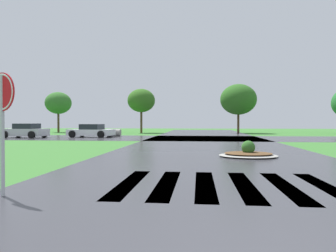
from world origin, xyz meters
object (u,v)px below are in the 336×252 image
Objects in this scene: median_island at (248,153)px; car_blue_compact at (91,131)px; car_dark_suv at (25,131)px; drainage_pipe_stack at (114,133)px; stop_sign at (2,105)px.

median_island is 0.56× the size of car_blue_compact.
median_island is at bearing 135.62° from car_blue_compact.
median_island is 19.03m from car_blue_compact.
car_dark_suv reaches higher than median_island.
median_island is 1.76× the size of drainage_pipe_stack.
car_dark_suv is (-5.61, -1.58, 0.03)m from car_blue_compact.
stop_sign is at bearing 125.88° from car_dark_suv.
car_dark_suv is at bearing 143.22° from stop_sign.
median_island is at bearing 149.30° from car_dark_suv.
car_blue_compact is (-12.10, 14.69, 0.43)m from median_island.
stop_sign is at bearing 111.90° from car_blue_compact.
car_blue_compact is at bearing -128.35° from drainage_pipe_stack.
drainage_pipe_stack is at bearing -147.68° from car_dark_suv.
stop_sign is 1.78× the size of drainage_pipe_stack.
drainage_pipe_stack is at bearing 122.18° from median_island.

